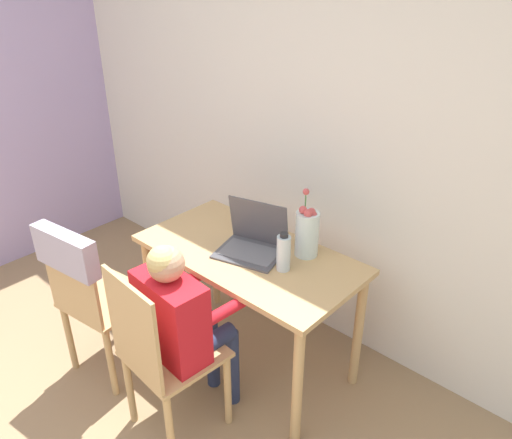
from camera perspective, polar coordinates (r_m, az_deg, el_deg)
wall_back at (r=2.72m, az=9.45°, el=9.55°), size 6.40×0.05×2.50m
dining_table at (r=2.64m, az=-0.86°, el=-5.65°), size 1.18×0.62×0.74m
chair_occupied at (r=2.39m, az=-10.75°, el=-15.00°), size 0.43×0.43×0.94m
chair_spare at (r=2.68m, az=-19.01°, el=-6.72°), size 0.45×0.48×0.95m
person_seated at (r=2.33m, az=-8.59°, el=-10.82°), size 0.39×0.45×1.03m
laptop at (r=2.57m, az=-0.31°, el=-2.34°), size 0.38×0.34×0.26m
flower_vase at (r=2.51m, az=5.86°, el=-1.42°), size 0.12×0.12×0.36m
water_bottle at (r=2.40m, az=3.17°, el=-3.80°), size 0.07×0.07×0.20m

